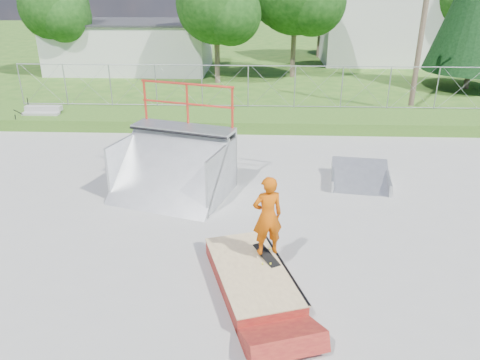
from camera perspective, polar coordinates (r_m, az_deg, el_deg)
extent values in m
plane|color=#285819|center=(11.12, -0.57, -7.40)|extent=(120.00, 120.00, 0.00)
cube|color=#979795|center=(11.11, -0.57, -7.32)|extent=(20.00, 16.00, 0.04)
cube|color=#285819|center=(19.80, 0.89, 7.48)|extent=(24.00, 3.00, 0.50)
cube|color=maroon|center=(9.55, 1.43, -11.81)|extent=(2.08, 3.01, 0.38)
cube|color=tan|center=(9.43, 1.44, -10.79)|extent=(2.11, 3.04, 0.03)
cube|color=black|center=(9.75, 3.24, -9.15)|extent=(0.58, 0.80, 0.13)
imported|color=#BF4C05|center=(9.33, 3.36, -4.79)|extent=(0.70, 0.56, 1.68)
cube|color=silver|center=(32.93, -13.00, 15.56)|extent=(10.00, 6.00, 3.00)
cube|color=silver|center=(36.67, 16.66, 17.54)|extent=(8.00, 6.00, 5.00)
cylinder|color=brown|center=(22.69, 21.45, 17.65)|extent=(0.24, 0.24, 8.00)
cylinder|color=brown|center=(28.01, -2.78, 14.24)|extent=(0.30, 0.30, 2.45)
sphere|color=black|center=(27.68, -2.92, 20.76)|extent=(4.48, 4.48, 4.48)
sphere|color=black|center=(27.09, -1.13, 19.54)|extent=(3.36, 3.36, 3.36)
cylinder|color=brown|center=(29.91, 6.49, 15.05)|extent=(0.30, 0.30, 2.80)
sphere|color=black|center=(29.07, 8.87, 20.64)|extent=(3.84, 3.84, 3.84)
cylinder|color=brown|center=(32.40, -20.90, 13.89)|extent=(0.30, 0.30, 2.27)
sphere|color=black|center=(32.12, -21.69, 19.06)|extent=(4.16, 4.16, 4.16)
sphere|color=black|center=(31.37, -20.56, 18.19)|extent=(3.12, 3.12, 3.12)
cylinder|color=brown|center=(36.40, 25.06, 14.44)|extent=(0.30, 0.30, 2.62)
cylinder|color=brown|center=(38.08, 9.62, 16.14)|extent=(0.30, 0.30, 2.10)
sphere|color=black|center=(37.84, 9.91, 20.23)|extent=(3.84, 3.84, 3.84)
sphere|color=black|center=(37.49, 11.11, 19.39)|extent=(2.88, 2.88, 2.88)
cylinder|color=brown|center=(29.35, 26.00, 11.14)|extent=(0.28, 0.28, 1.20)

